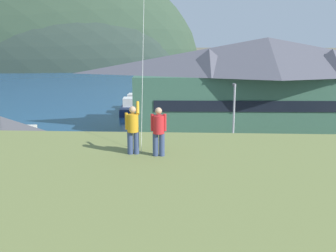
# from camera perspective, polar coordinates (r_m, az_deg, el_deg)

# --- Properties ---
(ground_plane) EXTENTS (600.00, 600.00, 0.00)m
(ground_plane) POSITION_cam_1_polar(r_m,az_deg,el_deg) (23.41, -0.81, -13.01)
(ground_plane) COLOR #66604C
(parking_lot_pad) EXTENTS (40.00, 20.00, 0.10)m
(parking_lot_pad) POSITION_cam_1_polar(r_m,az_deg,el_deg) (27.96, -0.17, -8.42)
(parking_lot_pad) COLOR gray
(parking_lot_pad) RESTS_ON ground
(bay_water) EXTENTS (360.00, 84.00, 0.03)m
(bay_water) POSITION_cam_1_polar(r_m,az_deg,el_deg) (81.65, 1.81, 5.78)
(bay_water) COLOR navy
(bay_water) RESTS_ON ground
(far_hill_east_peak) EXTENTS (111.92, 48.95, 55.52)m
(far_hill_east_peak) POSITION_cam_1_polar(r_m,az_deg,el_deg) (141.97, -21.73, 7.94)
(far_hill_east_peak) COLOR #2D3D33
(far_hill_east_peak) RESTS_ON ground
(harbor_lodge) EXTENTS (29.67, 10.15, 9.96)m
(harbor_lodge) POSITION_cam_1_polar(r_m,az_deg,el_deg) (44.07, 13.82, 6.11)
(harbor_lodge) COLOR #38604C
(harbor_lodge) RESTS_ON ground
(storage_shed_waterside) EXTENTS (6.16, 5.88, 4.62)m
(storage_shed_waterside) POSITION_cam_1_polar(r_m,az_deg,el_deg) (43.28, 5.41, 2.47)
(storage_shed_waterside) COLOR #474C56
(storage_shed_waterside) RESTS_ON ground
(wharf_dock) EXTENTS (3.20, 12.50, 0.70)m
(wharf_dock) POSITION_cam_1_polar(r_m,az_deg,el_deg) (55.57, -1.71, 2.71)
(wharf_dock) COLOR #70604C
(wharf_dock) RESTS_ON ground
(moored_boat_wharfside) EXTENTS (2.13, 5.89, 2.16)m
(moored_boat_wharfside) POSITION_cam_1_polar(r_m,az_deg,el_deg) (56.55, -4.95, 3.23)
(moored_boat_wharfside) COLOR navy
(moored_boat_wharfside) RESTS_ON ground
(moored_boat_outer_mooring) EXTENTS (2.92, 7.32, 2.16)m
(moored_boat_outer_mooring) POSITION_cam_1_polar(r_m,az_deg,el_deg) (51.74, 1.82, 2.36)
(moored_boat_outer_mooring) COLOR #A8A399
(moored_boat_outer_mooring) RESTS_ON ground
(moored_boat_inner_slip) EXTENTS (2.51, 6.60, 2.16)m
(moored_boat_inner_slip) POSITION_cam_1_polar(r_m,az_deg,el_deg) (53.11, -5.57, 2.58)
(moored_boat_inner_slip) COLOR navy
(moored_boat_inner_slip) RESTS_ON ground
(parked_car_back_row_left) EXTENTS (4.29, 2.24, 1.82)m
(parked_car_back_row_left) POSITION_cam_1_polar(r_m,az_deg,el_deg) (25.21, -16.05, -8.93)
(parked_car_back_row_left) COLOR #236633
(parked_car_back_row_left) RESTS_ON parking_lot_pad
(parked_car_front_row_end) EXTENTS (4.26, 2.18, 1.82)m
(parked_car_front_row_end) POSITION_cam_1_polar(r_m,az_deg,el_deg) (28.93, 3.19, -5.56)
(parked_car_front_row_end) COLOR silver
(parked_car_front_row_end) RESTS_ON parking_lot_pad
(parked_car_lone_by_shed) EXTENTS (4.27, 2.19, 1.82)m
(parked_car_lone_by_shed) POSITION_cam_1_polar(r_m,az_deg,el_deg) (29.61, -11.37, -5.36)
(parked_car_lone_by_shed) COLOR #236633
(parked_car_lone_by_shed) RESTS_ON parking_lot_pad
(parked_car_front_row_silver) EXTENTS (4.27, 2.18, 1.82)m
(parked_car_front_row_silver) POSITION_cam_1_polar(r_m,az_deg,el_deg) (30.26, 21.07, -5.60)
(parked_car_front_row_silver) COLOR black
(parked_car_front_row_silver) RESTS_ON parking_lot_pad
(parked_car_mid_row_center) EXTENTS (4.33, 2.32, 1.82)m
(parked_car_mid_row_center) POSITION_cam_1_polar(r_m,az_deg,el_deg) (22.38, 5.43, -11.33)
(parked_car_mid_row_center) COLOR black
(parked_car_mid_row_center) RESTS_ON parking_lot_pad
(parked_car_mid_row_far) EXTENTS (4.23, 2.11, 1.82)m
(parked_car_mid_row_far) POSITION_cam_1_polar(r_m,az_deg,el_deg) (24.12, 18.67, -10.14)
(parked_car_mid_row_far) COLOR black
(parked_car_mid_row_far) RESTS_ON parking_lot_pad
(parking_light_pole) EXTENTS (0.24, 0.78, 6.32)m
(parking_light_pole) POSITION_cam_1_polar(r_m,az_deg,el_deg) (32.43, 9.37, 1.30)
(parking_light_pole) COLOR #ADADB2
(parking_light_pole) RESTS_ON parking_lot_pad
(person_kite_flyer) EXTENTS (0.52, 0.68, 1.86)m
(person_kite_flyer) POSITION_cam_1_polar(r_m,az_deg,el_deg) (14.20, -5.05, -0.30)
(person_kite_flyer) COLOR #384770
(person_kite_flyer) RESTS_ON grassy_hill_foreground
(person_companion) EXTENTS (0.55, 0.40, 1.74)m
(person_companion) POSITION_cam_1_polar(r_m,az_deg,el_deg) (13.92, -1.35, -0.59)
(person_companion) COLOR #384770
(person_companion) RESTS_ON grassy_hill_foreground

